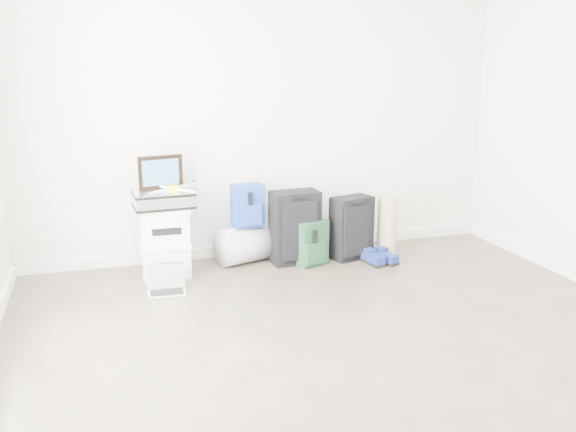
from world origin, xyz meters
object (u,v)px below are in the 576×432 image
object	(u,v)px
boxes_stack	(165,241)
carry_on	(352,228)
duffel_bag	(248,244)
large_suitcase	(295,227)
laptop	(167,286)
briefcase	(163,199)

from	to	relation	value
boxes_stack	carry_on	xyz separation A→B (m)	(1.69, -0.05, -0.01)
carry_on	duffel_bag	bearing A→B (deg)	153.43
boxes_stack	duffel_bag	size ratio (longest dim) A/B	1.09
duffel_bag	large_suitcase	distance (m)	0.46
carry_on	laptop	distance (m)	1.79
large_suitcase	duffel_bag	bearing A→B (deg)	155.89
briefcase	duffel_bag	xyz separation A→B (m)	(0.75, 0.14, -0.50)
laptop	carry_on	bearing A→B (deg)	15.65
boxes_stack	large_suitcase	distance (m)	1.15
briefcase	carry_on	size ratio (longest dim) A/B	0.82
carry_on	large_suitcase	bearing A→B (deg)	160.68
duffel_bag	laptop	size ratio (longest dim) A/B	1.76
duffel_bag	large_suitcase	bearing A→B (deg)	-37.71
laptop	duffel_bag	bearing A→B (deg)	38.70
duffel_bag	large_suitcase	xyz separation A→B (m)	(0.40, -0.15, 0.16)
boxes_stack	carry_on	world-z (taller)	boxes_stack
boxes_stack	laptop	size ratio (longest dim) A/B	1.92
large_suitcase	carry_on	bearing A→B (deg)	-7.85
boxes_stack	carry_on	distance (m)	1.69
boxes_stack	laptop	distance (m)	0.48
large_suitcase	briefcase	bearing A→B (deg)	176.15
boxes_stack	large_suitcase	size ratio (longest dim) A/B	0.90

